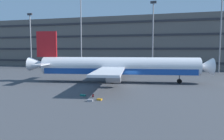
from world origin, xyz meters
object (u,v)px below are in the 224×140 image
(suitcase_scuffed, at_px, (90,100))
(backpack_navy, at_px, (93,96))
(airliner, at_px, (117,67))
(suitcase_black, at_px, (99,99))
(suitcase_laid_flat, at_px, (83,95))

(suitcase_scuffed, height_order, backpack_navy, backpack_navy)
(airliner, bearing_deg, suitcase_scuffed, -87.92)
(airliner, height_order, suitcase_black, airliner)
(suitcase_laid_flat, height_order, suitcase_scuffed, suitcase_scuffed)
(suitcase_laid_flat, xyz_separation_m, suitcase_black, (3.06, -1.75, -0.01))
(suitcase_black, distance_m, backpack_navy, 2.04)
(suitcase_black, bearing_deg, airliner, 95.67)
(suitcase_scuffed, relative_size, suitcase_black, 1.06)
(airliner, relative_size, suitcase_black, 50.34)
(suitcase_laid_flat, distance_m, suitcase_black, 3.53)
(suitcase_black, height_order, backpack_navy, backpack_navy)
(backpack_navy, bearing_deg, suitcase_scuffed, -77.68)
(suitcase_laid_flat, bearing_deg, suitcase_black, -29.72)
(suitcase_laid_flat, height_order, backpack_navy, backpack_navy)
(suitcase_laid_flat, bearing_deg, suitcase_scuffed, -51.62)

